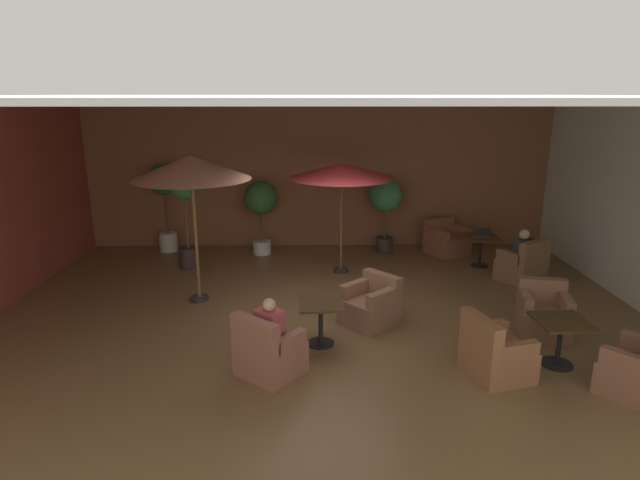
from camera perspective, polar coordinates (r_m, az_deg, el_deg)
The scene contains 23 objects.
ground_plane at distance 9.07m, azimuth 0.03°, elevation -8.24°, with size 11.26×8.78×0.02m, color brown.
wall_back_brick at distance 12.78m, azimuth -0.21°, elevation 7.19°, with size 11.26×0.08×3.57m, color brown.
ceiling_slab at distance 8.29m, azimuth 0.04°, elevation 15.21°, with size 11.26×8.78×0.06m, color silver.
cafe_table_front_left at distance 11.93m, azimuth 17.08°, elevation -0.34°, with size 0.70×0.70×0.67m.
armchair_front_left_north at distance 11.35m, azimuth 21.18°, elevation -2.57°, with size 1.06×1.04×0.88m.
armchair_front_left_east at distance 12.73m, azimuth 13.53°, elevation -0.05°, with size 1.08×1.08×0.82m.
cafe_table_front_right at distance 8.04m, azimuth 24.68°, elevation -9.10°, with size 0.74×0.74×0.67m.
armchair_front_right_north at distance 7.52m, azimuth 18.49°, elevation -11.66°, with size 0.92×0.95×0.87m.
armchair_front_right_east at distance 7.83m, azimuth 31.36°, elevation -12.20°, with size 1.08×1.07×0.80m.
armchair_front_right_south at distance 9.00m, azimuth 23.06°, elevation -7.48°, with size 0.85×0.86×0.83m.
cafe_table_mid_center at distance 7.89m, azimuth 0.09°, elevation -8.04°, with size 0.69×0.69×0.67m.
armchair_mid_center_north at distance 7.19m, azimuth -5.63°, elevation -12.08°, with size 1.03×1.03×0.89m.
armchair_mid_center_east at distance 8.72m, azimuth 5.55°, elevation -7.06°, with size 1.08×1.07×0.79m.
patio_umbrella_tall_red at distance 9.32m, azimuth -13.82°, elevation 7.59°, with size 2.05×2.05×2.65m.
patio_umbrella_center_beige at distance 10.68m, azimuth 2.38°, elevation 7.45°, with size 2.11×2.11×2.31m.
potted_tree_left_corner at distance 12.86m, azimuth -16.55°, elevation 5.07°, with size 0.72×0.72×2.09m.
potted_tree_mid_left at distance 12.22m, azimuth -6.44°, elevation 3.97°, with size 0.78×0.78×1.73m.
potted_tree_mid_right at distance 11.48m, azimuth -14.42°, elevation 3.65°, with size 0.60×0.60×2.10m.
potted_tree_right_corner at distance 12.41m, azimuth 7.15°, elevation 4.21°, with size 0.77×0.77×1.74m.
patron_blue_shirt at distance 11.27m, azimuth 21.18°, elevation -0.66°, with size 0.43×0.38×0.64m.
patron_by_window at distance 7.05m, azimuth -5.48°, elevation -9.09°, with size 0.43×0.41×0.63m.
iced_drink_cup at distance 11.97m, azimuth 17.63°, elevation 0.70°, with size 0.08×0.08×0.11m, color white.
open_laptop at distance 11.89m, azimuth 17.24°, elevation 0.61°, with size 0.36×0.31×0.20m.
Camera 1 is at (-0.10, -8.29, 3.66)m, focal length 29.47 mm.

